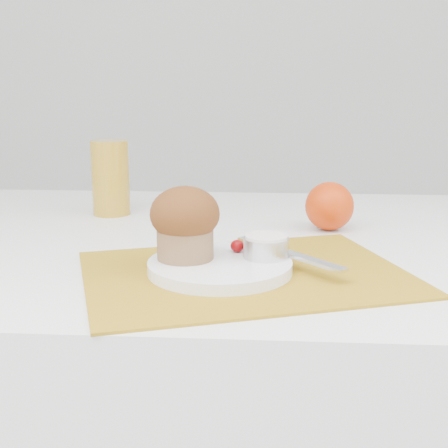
# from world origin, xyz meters

# --- Properties ---
(table) EXTENTS (1.20, 0.80, 0.75)m
(table) POSITION_xyz_m (0.00, 0.05, 0.38)
(table) COLOR white
(table) RESTS_ON ground
(placemat) EXTENTS (0.49, 0.43, 0.00)m
(placemat) POSITION_xyz_m (-0.01, -0.14, 0.75)
(placemat) COLOR #A67A17
(placemat) RESTS_ON table
(plate) EXTENTS (0.24, 0.24, 0.02)m
(plate) POSITION_xyz_m (-0.04, -0.14, 0.76)
(plate) COLOR white
(plate) RESTS_ON placemat
(ramekin) EXTENTS (0.08, 0.08, 0.03)m
(ramekin) POSITION_xyz_m (0.02, -0.12, 0.78)
(ramekin) COLOR silver
(ramekin) RESTS_ON plate
(cream) EXTENTS (0.06, 0.06, 0.01)m
(cream) POSITION_xyz_m (0.02, -0.12, 0.80)
(cream) COLOR white
(cream) RESTS_ON ramekin
(raspberry_near) EXTENTS (0.02, 0.02, 0.02)m
(raspberry_near) POSITION_xyz_m (-0.02, -0.10, 0.78)
(raspberry_near) COLOR #5E0204
(raspberry_near) RESTS_ON plate
(raspberry_far) EXTENTS (0.02, 0.02, 0.02)m
(raspberry_far) POSITION_xyz_m (0.00, -0.10, 0.78)
(raspberry_far) COLOR #610402
(raspberry_far) RESTS_ON plate
(butter_knife) EXTENTS (0.15, 0.16, 0.01)m
(butter_knife) POSITION_xyz_m (0.05, -0.11, 0.77)
(butter_knife) COLOR silver
(butter_knife) RESTS_ON plate
(orange) EXTENTS (0.08, 0.08, 0.08)m
(orange) POSITION_xyz_m (0.13, 0.11, 0.79)
(orange) COLOR #D03907
(orange) RESTS_ON table
(juice_glass) EXTENTS (0.07, 0.07, 0.14)m
(juice_glass) POSITION_xyz_m (-0.27, 0.21, 0.82)
(juice_glass) COLOR gold
(juice_glass) RESTS_ON table
(muffin) EXTENTS (0.10, 0.10, 0.10)m
(muffin) POSITION_xyz_m (-0.09, -0.13, 0.82)
(muffin) COLOR olive
(muffin) RESTS_ON plate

